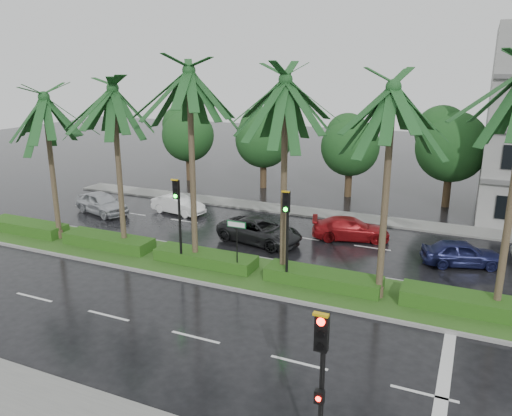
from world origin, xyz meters
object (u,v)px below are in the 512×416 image
at_px(car_white, 178,204).
at_px(car_blue, 462,253).
at_px(signal_median_left, 178,210).
at_px(street_sign, 237,234).
at_px(car_silver, 102,203).
at_px(car_darkgrey, 260,231).
at_px(car_red, 351,229).
at_px(signal_near, 321,388).

distance_m(car_white, car_blue, 17.87).
relative_size(signal_median_left, street_sign, 1.68).
distance_m(car_silver, car_darkgrey, 12.00).
bearing_deg(street_sign, car_silver, 156.05).
distance_m(street_sign, car_red, 8.38).
distance_m(car_silver, car_red, 16.55).
xyz_separation_m(signal_near, car_darkgrey, (-7.96, 14.72, -1.83)).
relative_size(car_white, car_blue, 1.00).
xyz_separation_m(car_white, car_red, (11.80, -0.40, 0.01)).
relative_size(signal_near, car_white, 1.15).
relative_size(signal_median_left, car_white, 1.15).
bearing_deg(car_white, car_blue, -88.24).
relative_size(signal_median_left, car_darkgrey, 0.89).
height_order(signal_near, car_silver, signal_near).
xyz_separation_m(signal_near, car_blue, (2.50, 15.68, -1.86)).
bearing_deg(signal_median_left, car_red, 49.37).
bearing_deg(car_red, car_blue, -122.08).
bearing_deg(car_blue, car_red, 57.20).
xyz_separation_m(signal_median_left, street_sign, (3.00, 0.18, -0.87)).
bearing_deg(signal_near, signal_median_left, 135.91).
height_order(signal_near, car_red, signal_near).
distance_m(signal_near, car_silver, 25.37).
relative_size(signal_near, signal_median_left, 1.00).
height_order(signal_near, street_sign, signal_near).
bearing_deg(car_darkgrey, signal_near, -141.26).
xyz_separation_m(signal_near, car_red, (-3.46, 17.32, -1.87)).
distance_m(car_darkgrey, car_red, 5.20).
xyz_separation_m(signal_median_left, car_silver, (-9.92, 5.92, -2.27)).
relative_size(street_sign, car_white, 0.69).
height_order(signal_median_left, car_blue, signal_median_left).
height_order(street_sign, car_darkgrey, street_sign).
bearing_deg(signal_median_left, car_darkgrey, 67.88).
xyz_separation_m(signal_near, car_silver, (-19.92, 15.61, -1.77)).
xyz_separation_m(signal_near, street_sign, (-7.00, 9.87, -0.38)).
bearing_deg(car_red, street_sign, 137.78).
xyz_separation_m(signal_median_left, car_red, (6.54, 7.63, -2.37)).
distance_m(signal_near, car_white, 23.45).
xyz_separation_m(street_sign, car_blue, (9.50, 5.81, -1.48)).
bearing_deg(car_white, car_red, -83.65).
bearing_deg(street_sign, car_blue, 31.46).
height_order(car_darkgrey, car_red, car_darkgrey).
bearing_deg(car_white, car_silver, 122.52).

